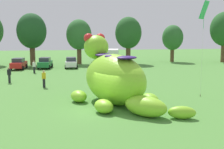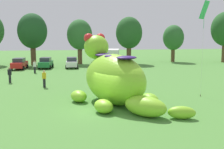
{
  "view_description": "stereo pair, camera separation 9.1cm",
  "coord_description": "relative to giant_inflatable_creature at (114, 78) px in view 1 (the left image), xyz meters",
  "views": [
    {
      "loc": [
        -1.98,
        -18.55,
        5.15
      ],
      "look_at": [
        1.39,
        2.7,
        2.1
      ],
      "focal_mm": 44.34,
      "sensor_mm": 36.0,
      "label": 1
    },
    {
      "loc": [
        -1.89,
        -18.57,
        5.15
      ],
      "look_at": [
        1.39,
        2.7,
        2.1
      ],
      "focal_mm": 44.34,
      "sensor_mm": 36.0,
      "label": 2
    }
  ],
  "objects": [
    {
      "name": "car_white",
      "position": [
        -2.93,
        23.94,
        -1.09
      ],
      "size": [
        2.07,
        4.17,
        1.72
      ],
      "color": "white",
      "rests_on": "ground"
    },
    {
      "name": "tree_mid_left",
      "position": [
        -9.52,
        29.43,
        3.89
      ],
      "size": [
        5.02,
        5.02,
        8.92
      ],
      "color": "brown",
      "rests_on": "ground"
    },
    {
      "name": "spectator_mid_field",
      "position": [
        -5.83,
        7.57,
        -1.09
      ],
      "size": [
        0.38,
        0.26,
        1.71
      ],
      "color": "black",
      "rests_on": "ground"
    },
    {
      "name": "spectator_near_inflatable",
      "position": [
        -8.05,
        18.59,
        -1.09
      ],
      "size": [
        0.38,
        0.26,
        1.71
      ],
      "color": "black",
      "rests_on": "ground"
    },
    {
      "name": "spectator_by_cars",
      "position": [
        -9.8,
        10.95,
        -1.09
      ],
      "size": [
        0.38,
        0.26,
        1.71
      ],
      "color": "black",
      "rests_on": "ground"
    },
    {
      "name": "tree_centre",
      "position": [
        7.48,
        29.32,
        3.6
      ],
      "size": [
        4.77,
        4.77,
        8.47
      ],
      "color": "brown",
      "rests_on": "ground"
    },
    {
      "name": "tethered_flying_kite",
      "position": [
        7.65,
        1.32,
        5.14
      ],
      "size": [
        1.13,
        1.13,
        7.93
      ],
      "color": "brown",
      "rests_on": "ground"
    },
    {
      "name": "giant_inflatable_creature",
      "position": [
        0.0,
        0.0,
        0.0
      ],
      "size": [
        7.94,
        9.24,
        5.32
      ],
      "color": "#8CD12D",
      "rests_on": "ground"
    },
    {
      "name": "ground_plane",
      "position": [
        -1.41,
        -1.7,
        -1.95
      ],
      "size": [
        160.0,
        160.0,
        0.0
      ],
      "primitive_type": "plane",
      "color": "#4C8438"
    },
    {
      "name": "tree_centre_left",
      "position": [
        -1.41,
        29.96,
        3.28
      ],
      "size": [
        4.5,
        4.5,
        7.99
      ],
      "color": "brown",
      "rests_on": "ground"
    },
    {
      "name": "car_red",
      "position": [
        -10.89,
        23.48,
        -1.09
      ],
      "size": [
        2.2,
        4.23,
        1.72
      ],
      "color": "red",
      "rests_on": "ground"
    },
    {
      "name": "car_green",
      "position": [
        -7.0,
        24.04,
        -1.09
      ],
      "size": [
        2.23,
        4.24,
        1.72
      ],
      "color": "#1E7238",
      "rests_on": "ground"
    },
    {
      "name": "box_truck",
      "position": [
        3.59,
        23.92,
        -0.35
      ],
      "size": [
        3.43,
        6.68,
        2.95
      ],
      "color": "#333842",
      "rests_on": "ground"
    },
    {
      "name": "tree_centre_right",
      "position": [
        16.7,
        31.26,
        2.73
      ],
      "size": [
        4.03,
        4.03,
        7.15
      ],
      "color": "brown",
      "rests_on": "ground"
    }
  ]
}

